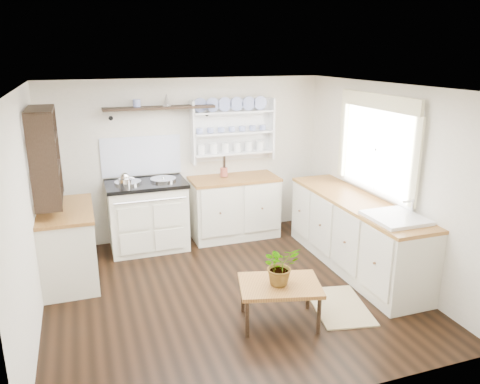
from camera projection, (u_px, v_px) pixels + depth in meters
name	position (u px, v px, depth m)	size (l,w,h in m)	color
floor	(229.00, 291.00, 5.38)	(4.00, 3.80, 0.01)	black
wall_back	(188.00, 159.00, 6.77)	(4.00, 0.02, 2.30)	beige
wall_right	(385.00, 180.00, 5.68)	(0.02, 3.80, 2.30)	beige
wall_left	(27.00, 216.00, 4.42)	(0.02, 3.80, 2.30)	beige
ceiling	(227.00, 87.00, 4.72)	(4.00, 3.80, 0.01)	white
window	(377.00, 144.00, 5.68)	(0.08, 1.55, 1.22)	white
aga_cooker	(148.00, 215.00, 6.45)	(1.07, 0.74, 0.99)	#ECE7CC
back_cabinets	(234.00, 206.00, 6.88)	(1.27, 0.63, 0.90)	silver
right_cabinets	(355.00, 233.00, 5.87)	(0.62, 2.43, 0.90)	silver
belfast_sink	(395.00, 228.00, 5.09)	(0.55, 0.60, 0.45)	white
left_cabinets	(69.00, 244.00, 5.53)	(0.62, 1.13, 0.90)	silver
plate_rack	(231.00, 129.00, 6.82)	(1.20, 0.22, 0.90)	white
high_shelf	(160.00, 108.00, 6.32)	(1.50, 0.29, 0.16)	black
left_shelving	(45.00, 155.00, 5.17)	(0.28, 0.80, 1.05)	black
kettle	(125.00, 180.00, 6.10)	(0.17, 0.17, 0.20)	silver
utensil_crock	(224.00, 172.00, 6.77)	(0.11, 0.11, 0.12)	#A74E3D
center_table	(280.00, 288.00, 4.66)	(0.91, 0.75, 0.43)	brown
potted_plant	(280.00, 265.00, 4.59)	(0.36, 0.31, 0.40)	#3F7233
floor_rug	(339.00, 306.00, 5.04)	(0.55, 0.85, 0.02)	olive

